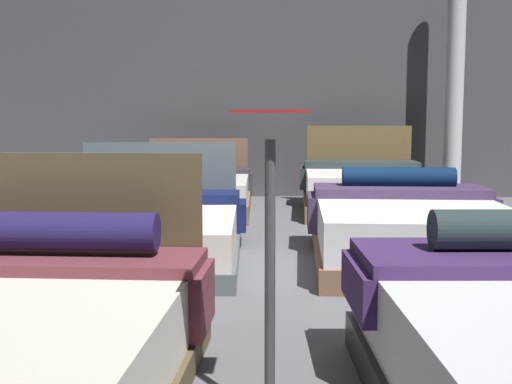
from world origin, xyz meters
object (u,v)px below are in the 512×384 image
object	(u,v)px
bed_3	(410,231)
support_pillar	(455,77)
bed_4	(192,193)
bed_5	(365,190)
bed_2	(145,234)
price_sign	(270,303)

from	to	relation	value
bed_3	support_pillar	size ratio (longest dim) A/B	0.58
bed_4	bed_5	bearing A→B (deg)	0.00
bed_4	support_pillar	xyz separation A→B (m)	(3.54, 1.10, 1.52)
bed_2	bed_5	size ratio (longest dim) A/B	1.02
bed_2	bed_3	distance (m)	2.16
bed_5	price_sign	bearing A→B (deg)	-99.32
support_pillar	bed_2	bearing A→B (deg)	-132.15
bed_3	price_sign	world-z (taller)	price_sign
bed_2	bed_5	bearing A→B (deg)	50.39
price_sign	bed_2	bearing A→B (deg)	110.61
bed_2	bed_5	xyz separation A→B (m)	(2.19, 2.89, 0.06)
bed_3	price_sign	size ratio (longest dim) A/B	1.72
bed_4	price_sign	distance (m)	5.74
price_sign	support_pillar	distance (m)	7.30
bed_3	bed_4	bearing A→B (deg)	128.84
bed_5	price_sign	world-z (taller)	price_sign
bed_2	support_pillar	world-z (taller)	support_pillar
bed_5	price_sign	distance (m)	5.82
bed_5	bed_3	bearing A→B (deg)	-88.75
bed_3	support_pillar	xyz separation A→B (m)	(1.40, 3.95, 1.49)
bed_2	bed_3	world-z (taller)	bed_2
bed_2	bed_4	distance (m)	2.83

